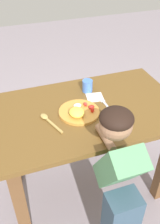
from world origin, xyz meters
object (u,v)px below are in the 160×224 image
plate (79,112)px  person (119,193)px  fork (105,104)px  drinking_cup (87,86)px  spoon (49,121)px

plate → person: (0.06, -0.46, -0.21)m
fork → drinking_cup: bearing=12.6°
fork → drinking_cup: (-0.05, 0.18, 0.04)m
spoon → drinking_cup: bearing=-74.3°
drinking_cup → person: bearing=-96.4°
plate → spoon: (-0.19, -0.01, -0.01)m
plate → drinking_cup: 0.26m
plate → drinking_cup: bearing=58.2°
drinking_cup → fork: bearing=-74.1°
drinking_cup → person: person is taller
spoon → drinking_cup: drinking_cup is taller
plate → person: size_ratio=0.24×
plate → drinking_cup: (0.14, 0.22, 0.02)m
drinking_cup → person: (-0.08, -0.68, -0.23)m
fork → drinking_cup: 0.19m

